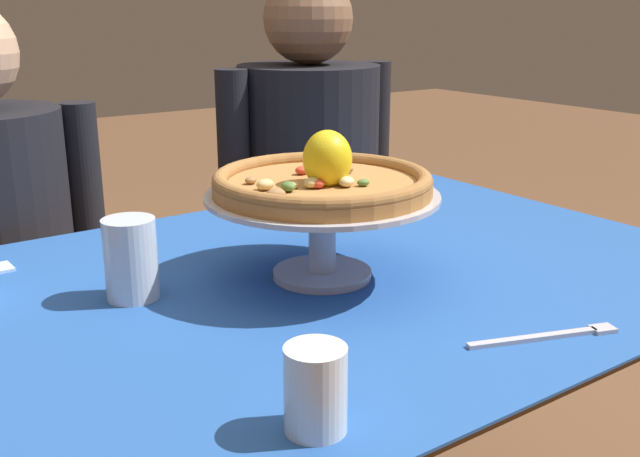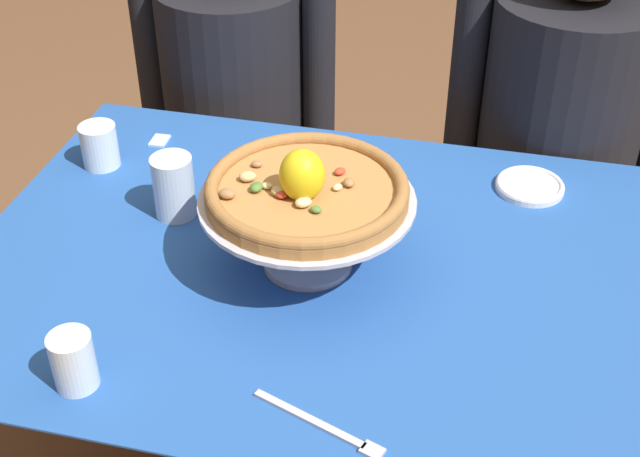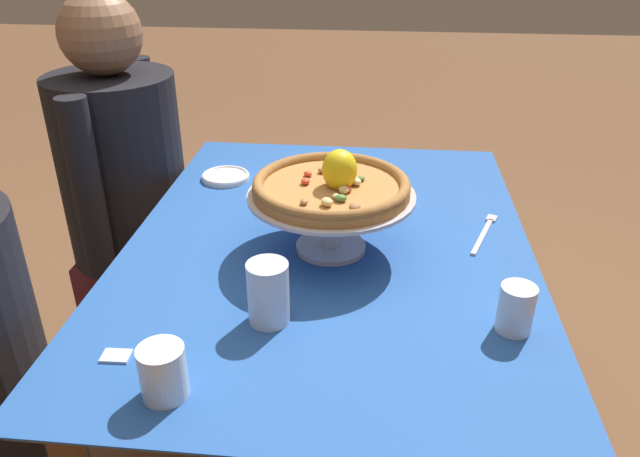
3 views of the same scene
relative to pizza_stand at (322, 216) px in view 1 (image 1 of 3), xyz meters
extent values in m
cylinder|color=brown|center=(0.60, 0.40, -0.49)|extent=(0.06, 0.06, 0.72)
cube|color=brown|center=(0.03, 0.01, -0.12)|extent=(1.26, 0.90, 0.02)
cube|color=#23519E|center=(0.03, 0.01, -0.11)|extent=(1.30, 0.94, 0.00)
cylinder|color=#B7B7C1|center=(0.00, 0.00, -0.10)|extent=(0.16, 0.16, 0.01)
cylinder|color=#B7B7C1|center=(0.00, 0.00, -0.03)|extent=(0.04, 0.04, 0.12)
cylinder|color=#B7B7C1|center=(0.00, 0.00, 0.03)|extent=(0.37, 0.37, 0.01)
cylinder|color=#AD753D|center=(0.00, 0.00, 0.05)|extent=(0.35, 0.35, 0.02)
torus|color=olive|center=(0.00, 0.00, 0.06)|extent=(0.35, 0.35, 0.02)
ellipsoid|color=#4C7533|center=(0.03, -0.06, 0.06)|extent=(0.02, 0.02, 0.01)
ellipsoid|color=tan|center=(-0.10, 0.00, 0.07)|extent=(0.04, 0.03, 0.02)
ellipsoid|color=tan|center=(-0.04, -0.03, 0.07)|extent=(0.03, 0.02, 0.02)
ellipsoid|color=beige|center=(-0.07, -0.01, 0.06)|extent=(0.02, 0.02, 0.01)
ellipsoid|color=#996B42|center=(-0.10, 0.05, 0.06)|extent=(0.02, 0.02, 0.01)
ellipsoid|color=#996B42|center=(0.07, 0.02, 0.06)|extent=(0.03, 0.03, 0.01)
ellipsoid|color=beige|center=(0.01, -0.05, 0.07)|extent=(0.04, 0.04, 0.02)
ellipsoid|color=#996B42|center=(-0.12, -0.06, 0.07)|extent=(0.03, 0.03, 0.02)
ellipsoid|color=#C63D28|center=(-0.04, -0.03, 0.06)|extent=(0.03, 0.03, 0.01)
ellipsoid|color=#4C7533|center=(-0.08, -0.03, 0.07)|extent=(0.02, 0.03, 0.01)
ellipsoid|color=#996B42|center=(-0.02, -0.02, 0.06)|extent=(0.03, 0.03, 0.01)
ellipsoid|color=beige|center=(0.05, 0.01, 0.06)|extent=(0.02, 0.02, 0.01)
ellipsoid|color=#C63D28|center=(0.04, 0.06, 0.06)|extent=(0.03, 0.03, 0.01)
ellipsoid|color=#C63D28|center=(0.00, 0.06, 0.06)|extent=(0.02, 0.02, 0.01)
ellipsoid|color=yellow|center=(0.00, -0.02, 0.10)|extent=(0.10, 0.10, 0.09)
cylinder|color=silver|center=(-0.29, 0.09, -0.04)|extent=(0.08, 0.08, 0.12)
cylinder|color=silver|center=(-0.29, 0.09, -0.07)|extent=(0.07, 0.07, 0.06)
cylinder|color=silver|center=(-0.27, -0.37, -0.06)|extent=(0.07, 0.07, 0.09)
cylinder|color=silver|center=(-0.27, -0.37, -0.07)|extent=(0.06, 0.06, 0.06)
cylinder|color=white|center=(0.38, 0.34, -0.10)|extent=(0.14, 0.14, 0.01)
torus|color=white|center=(0.38, 0.34, -0.09)|extent=(0.14, 0.14, 0.01)
cube|color=#B7B7C1|center=(0.09, -0.36, -0.10)|extent=(0.18, 0.08, 0.01)
cube|color=#B7B7C1|center=(0.19, -0.39, -0.10)|extent=(0.04, 0.03, 0.01)
cube|color=silver|center=(-0.42, 0.34, -0.10)|extent=(0.04, 0.05, 0.00)
cube|color=navy|center=(-0.37, 0.72, -0.62)|extent=(0.28, 0.32, 0.46)
cylinder|color=black|center=(-0.15, 0.72, -0.10)|extent=(0.08, 0.08, 0.43)
cube|color=maroon|center=(0.44, 0.67, -0.63)|extent=(0.28, 0.32, 0.45)
cylinder|color=black|center=(0.44, 0.67, -0.11)|extent=(0.37, 0.37, 0.58)
sphere|color=brown|center=(0.44, 0.67, 0.29)|extent=(0.23, 0.23, 0.23)
cylinder|color=black|center=(0.21, 0.68, -0.07)|extent=(0.08, 0.08, 0.49)
cylinder|color=black|center=(0.66, 0.67, -0.07)|extent=(0.08, 0.08, 0.49)
camera|label=1|loc=(-0.66, -0.92, 0.32)|focal=41.52mm
camera|label=2|loc=(0.31, -1.19, 0.87)|focal=48.85mm
camera|label=3|loc=(-1.24, -0.10, 0.60)|focal=34.64mm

